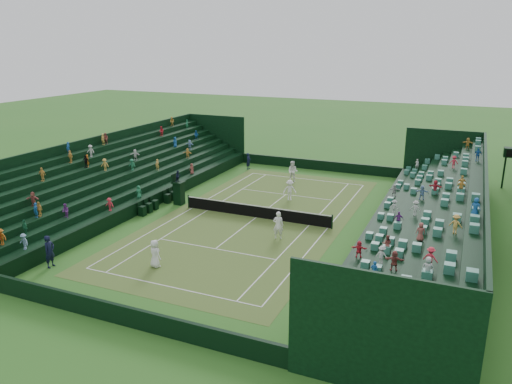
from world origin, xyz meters
TOP-DOWN VIEW (x-y plane):
  - ground at (0.00, 0.00)m, footprint 160.00×160.00m
  - court_surface at (0.00, 0.00)m, footprint 12.97×26.77m
  - perimeter_wall_north at (0.00, 15.88)m, footprint 17.17×0.20m
  - perimeter_wall_south at (0.00, -15.88)m, footprint 17.17×0.20m
  - perimeter_wall_east at (8.48, 0.00)m, footprint 0.20×31.77m
  - perimeter_wall_west at (-8.48, 0.00)m, footprint 0.20×31.77m
  - north_grandstand at (12.66, 0.00)m, footprint 6.60×32.00m
  - south_grandstand at (-12.66, 0.00)m, footprint 6.60×32.00m
  - tennis_net at (0.00, 0.00)m, footprint 11.67×0.10m
  - umpire_chair at (-6.99, 0.53)m, footprint 0.89×0.89m
  - courtside_chairs at (-8.04, -0.47)m, footprint 0.49×5.46m
  - player_near_west at (-1.95, -10.10)m, footprint 0.95×0.78m
  - player_near_east at (2.99, -3.20)m, footprint 0.81×0.66m
  - player_far_west at (-0.87, 10.55)m, footprint 0.96×0.75m
  - player_far_east at (0.80, 5.12)m, footprint 1.27×1.04m
  - line_judge_north at (-6.68, 13.37)m, footprint 0.44×0.63m
  - line_judge_south at (-7.51, -12.51)m, footprint 0.49×0.72m

SIDE VIEW (x-z plane):
  - ground at x=0.00m, z-range 0.00..0.00m
  - court_surface at x=0.00m, z-range 0.00..0.01m
  - courtside_chairs at x=-8.04m, z-range -0.13..0.94m
  - perimeter_wall_north at x=0.00m, z-range 0.00..1.00m
  - perimeter_wall_south at x=0.00m, z-range 0.00..1.00m
  - perimeter_wall_east at x=8.48m, z-range 0.00..1.00m
  - perimeter_wall_west at x=-8.48m, z-range 0.00..1.00m
  - tennis_net at x=0.00m, z-range 0.00..1.06m
  - player_near_west at x=-1.95m, z-range 0.00..1.67m
  - line_judge_north at x=-6.68m, z-range 0.00..1.67m
  - player_far_east at x=0.80m, z-range 0.00..1.71m
  - player_near_east at x=2.99m, z-range 0.00..1.91m
  - line_judge_south at x=-7.51m, z-range 0.00..1.93m
  - player_far_west at x=-0.87m, z-range 0.00..1.97m
  - umpire_chair at x=-6.99m, z-range -0.20..2.59m
  - north_grandstand at x=12.66m, z-range -0.90..4.00m
  - south_grandstand at x=-12.66m, z-range -0.90..4.00m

